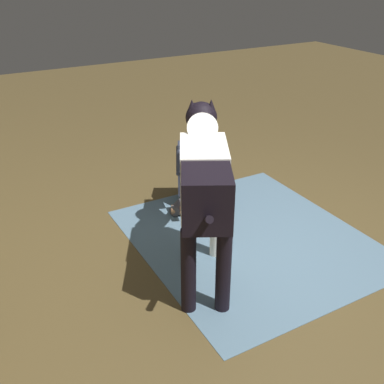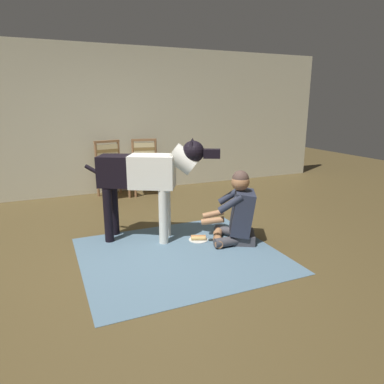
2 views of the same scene
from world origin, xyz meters
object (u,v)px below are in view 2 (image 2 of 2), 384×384
at_px(person_sitting_on_floor, 238,213).
at_px(large_dog, 147,175).
at_px(dining_chair_left_of_pair, 111,166).
at_px(dining_chair_right_of_pair, 145,164).
at_px(hot_dog_on_plate, 198,238).

height_order(person_sitting_on_floor, large_dog, large_dog).
bearing_deg(dining_chair_left_of_pair, dining_chair_right_of_pair, -0.01).
bearing_deg(hot_dog_on_plate, dining_chair_right_of_pair, 88.50).
bearing_deg(dining_chair_right_of_pair, person_sitting_on_floor, -82.74).
bearing_deg(large_dog, dining_chair_left_of_pair, 90.78).
height_order(dining_chair_right_of_pair, person_sitting_on_floor, dining_chair_right_of_pair).
relative_size(dining_chair_right_of_pair, hot_dog_on_plate, 4.22).
relative_size(dining_chair_left_of_pair, dining_chair_right_of_pair, 1.00).
bearing_deg(person_sitting_on_floor, dining_chair_right_of_pair, 97.26).
distance_m(dining_chair_right_of_pair, person_sitting_on_floor, 2.75).
bearing_deg(hot_dog_on_plate, large_dog, 152.04).
xyz_separation_m(dining_chair_left_of_pair, large_dog, (0.03, -2.22, 0.26)).
relative_size(large_dog, hot_dog_on_plate, 6.25).
height_order(dining_chair_left_of_pair, dining_chair_right_of_pair, same).
xyz_separation_m(person_sitting_on_floor, large_dog, (-0.94, 0.50, 0.45)).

